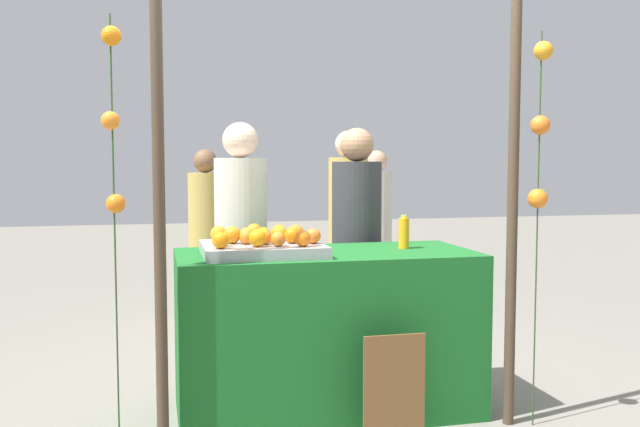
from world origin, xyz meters
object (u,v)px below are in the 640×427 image
orange_0 (263,235)px  vendor_right (356,260)px  orange_1 (292,236)px  vendor_left (241,263)px  chalkboard_sign (394,391)px  juice_bottle (404,233)px  stall_counter (326,332)px

orange_0 → vendor_right: 0.97m
orange_1 → vendor_left: vendor_left is taller
orange_1 → chalkboard_sign: size_ratio=0.15×
orange_0 → orange_1: (0.14, -0.07, 0.00)m
vendor_right → vendor_left: bearing=-178.9°
orange_1 → vendor_right: bearing=51.0°
chalkboard_sign → vendor_right: 1.26m
orange_1 → vendor_left: bearing=105.7°
vendor_left → vendor_right: size_ratio=1.02×
orange_0 → vendor_left: (-0.05, 0.61, -0.24)m
orange_1 → vendor_right: 0.92m
orange_1 → vendor_left: size_ratio=0.05×
juice_bottle → chalkboard_sign: 0.95m
stall_counter → vendor_left: bearing=122.9°
orange_0 → chalkboard_sign: bearing=-44.0°
orange_1 → vendor_right: vendor_right is taller
chalkboard_sign → vendor_left: 1.38m
orange_0 → juice_bottle: (0.81, 0.04, -0.01)m
stall_counter → vendor_right: (0.36, 0.63, 0.30)m
vendor_right → juice_bottle: bearing=-79.5°
stall_counter → chalkboard_sign: (0.21, -0.54, -0.18)m
orange_1 → juice_bottle: juice_bottle is taller
orange_1 → juice_bottle: size_ratio=0.44×
stall_counter → orange_0: 0.65m
stall_counter → orange_0: (-0.35, -0.00, 0.55)m
vendor_left → vendor_right: bearing=1.1°
chalkboard_sign → vendor_right: bearing=82.7°
vendor_right → stall_counter: bearing=-119.7°
stall_counter → orange_1: (-0.20, -0.07, 0.55)m
juice_bottle → vendor_right: vendor_right is taller
chalkboard_sign → orange_0: bearing=136.0°
orange_0 → juice_bottle: size_ratio=0.44×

